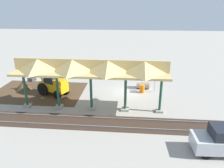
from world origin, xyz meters
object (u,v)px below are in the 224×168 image
at_px(backhoe, 52,84).
at_px(stop_sign, 155,79).
at_px(concrete_pipe, 143,84).
at_px(traffic_barrel, 142,89).

bearing_deg(backhoe, stop_sign, -171.06).
distance_m(stop_sign, backhoe, 11.45).
bearing_deg(concrete_pipe, traffic_barrel, 83.52).
relative_size(stop_sign, backhoe, 0.42).
relative_size(concrete_pipe, traffic_barrel, 1.72).
distance_m(stop_sign, traffic_barrel, 1.86).
xyz_separation_m(stop_sign, concrete_pipe, (1.25, -0.97, -1.08)).
relative_size(stop_sign, concrete_pipe, 1.44).
bearing_deg(concrete_pipe, stop_sign, 142.20).
distance_m(stop_sign, concrete_pipe, 1.92).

